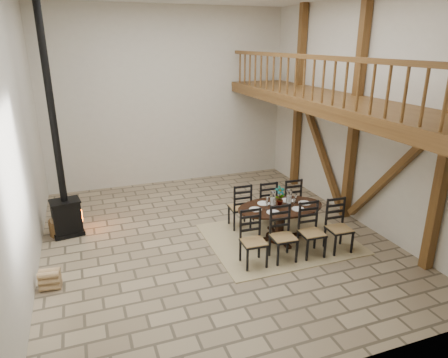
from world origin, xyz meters
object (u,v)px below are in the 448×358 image
object	(u,v)px
log_basket	(62,226)
log_stack	(50,280)
dining_table	(281,224)
wood_stove	(62,186)

from	to	relation	value
log_basket	log_stack	world-z (taller)	log_basket
dining_table	wood_stove	world-z (taller)	wood_stove
dining_table	log_basket	distance (m)	4.82
dining_table	log_basket	bearing A→B (deg)	158.39
wood_stove	log_basket	world-z (taller)	wood_stove
dining_table	log_basket	xyz separation A→B (m)	(-4.39, 1.97, -0.21)
wood_stove	log_basket	bearing A→B (deg)	140.53
wood_stove	log_basket	size ratio (longest dim) A/B	9.52
dining_table	wood_stove	bearing A→B (deg)	158.58
dining_table	wood_stove	xyz separation A→B (m)	(-4.26, 1.89, 0.74)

